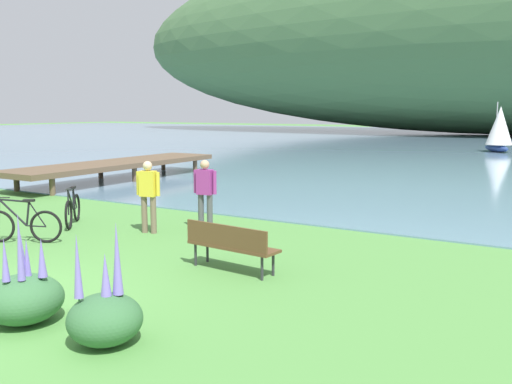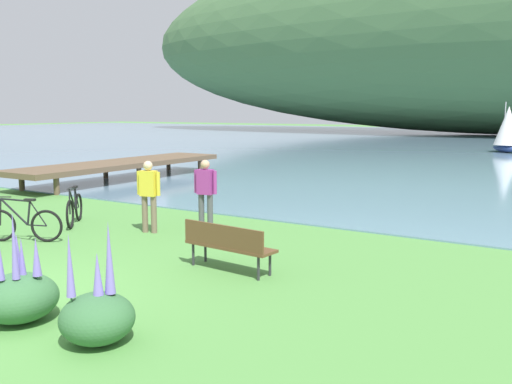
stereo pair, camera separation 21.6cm
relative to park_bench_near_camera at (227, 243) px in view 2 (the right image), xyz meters
The scene contains 11 objects.
ground_plane 3.73m from the park_bench_near_camera, 125.50° to the right, with size 200.00×200.00×0.00m, color #518E42.
bay_water 44.39m from the park_bench_near_camera, 92.77° to the left, with size 180.00×80.00×0.04m, color #6B8EA8.
park_bench_near_camera is the anchor object (origin of this frame).
bicycle_leaning_near_bench 5.15m from the park_bench_near_camera, behind, with size 1.58×0.91×1.01m.
bicycle_beside_path 5.81m from the park_bench_near_camera, 166.86° to the left, with size 1.15×1.42×1.01m.
person_at_shoreline 3.56m from the park_bench_near_camera, 133.49° to the left, with size 0.61×0.27×1.71m.
person_on_the_grass 3.81m from the park_bench_near_camera, 154.27° to the left, with size 0.60×0.30×1.71m.
echium_bush_closest_to_camera 3.41m from the park_bench_near_camera, 83.27° to the right, with size 0.93×0.93×1.54m.
echium_bush_beside_closest 3.63m from the park_bench_near_camera, 107.27° to the right, with size 1.07×1.07×1.56m.
sailboat_mid_bay 33.03m from the park_bench_near_camera, 89.79° to the left, with size 2.51×2.86×3.42m.
pier_dock 13.92m from the park_bench_near_camera, 143.21° to the left, with size 2.40×10.00×0.80m.
Camera 2 is at (7.68, -4.87, 2.88)m, focal length 38.60 mm.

